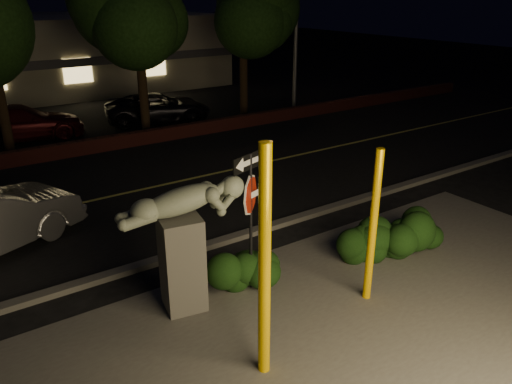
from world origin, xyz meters
TOP-DOWN VIEW (x-y plane):
  - ground at (0.00, 10.00)m, footprint 90.00×90.00m
  - patio at (0.00, -1.00)m, footprint 14.00×6.00m
  - road at (0.00, 7.00)m, footprint 80.00×8.00m
  - lane_marking at (0.00, 7.00)m, footprint 80.00×0.12m
  - curb at (0.00, 2.90)m, footprint 80.00×0.25m
  - brick_wall at (0.00, 11.30)m, footprint 40.00×0.35m
  - parking_lot at (0.00, 17.00)m, footprint 40.00×12.00m
  - building at (0.00, 24.99)m, footprint 22.00×10.20m
  - yellow_pole_left at (-1.35, -0.94)m, footprint 0.18×0.18m
  - yellow_pole_right at (1.33, -0.45)m, footprint 0.15×0.15m
  - signpost at (-0.27, 1.03)m, footprint 0.88×0.32m
  - sculpture at (-1.56, 1.20)m, footprint 2.23×0.96m
  - hedge_center at (-0.44, 1.04)m, footprint 1.83×1.03m
  - hedge_right at (2.32, 0.50)m, footprint 1.72×1.17m
  - hedge_far_right at (3.35, 0.17)m, footprint 1.90×1.60m
  - parked_car_darkred at (-1.88, 14.42)m, footprint 4.78×2.35m
  - parked_car_dark at (3.63, 14.11)m, footprint 4.79×3.06m

SIDE VIEW (x-z plane):
  - ground at x=0.00m, z-range 0.00..0.00m
  - road at x=0.00m, z-range 0.00..0.01m
  - parking_lot at x=0.00m, z-range 0.00..0.01m
  - patio at x=0.00m, z-range 0.00..0.02m
  - lane_marking at x=0.00m, z-range 0.02..0.02m
  - curb at x=0.00m, z-range 0.00..0.12m
  - brick_wall at x=0.00m, z-range 0.00..0.50m
  - hedge_center at x=-0.44m, z-range 0.00..0.91m
  - hedge_right at x=2.32m, z-range 0.00..1.03m
  - hedge_far_right at x=3.35m, z-range 0.00..1.13m
  - parked_car_dark at x=3.63m, z-range 0.00..1.23m
  - parked_car_darkred at x=-1.88m, z-range 0.00..1.34m
  - yellow_pole_right at x=1.33m, z-range 0.00..2.91m
  - sculpture at x=-1.56m, z-range 0.28..2.66m
  - yellow_pole_left at x=-1.35m, z-range 0.00..3.58m
  - signpost at x=-0.27m, z-range 0.57..3.29m
  - building at x=0.00m, z-range 0.00..4.00m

